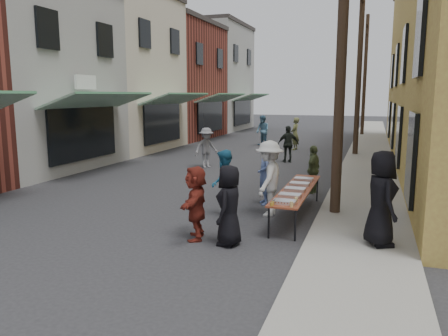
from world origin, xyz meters
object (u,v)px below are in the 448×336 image
Objects in this scene: server at (381,198)px; utility_pole_near at (342,37)px; guest_front_a at (229,205)px; guest_front_c at (224,184)px; utility_pole_mid at (359,67)px; serving_table at (297,190)px; utility_pole_far at (365,76)px; catering_tray_sausage at (284,202)px.

utility_pole_near is at bearing 3.44° from server.
guest_front_c reaches higher than guest_front_a.
guest_front_c is at bearing -101.71° from utility_pole_mid.
utility_pole_mid is 13.07m from serving_table.
server reaches higher than guest_front_a.
utility_pole_mid is 1.00× the size of utility_pole_far.
serving_table is 2.72m from guest_front_a.
guest_front_a is (-1.90, -15.01, -3.66)m from utility_pole_mid.
serving_table is at bearing 90.00° from catering_tray_sausage.
server is at bearing -42.70° from serving_table.
guest_front_a is at bearing -97.22° from utility_pole_mid.
catering_tray_sausage is at bearing -93.73° from utility_pole_mid.
guest_front_a is at bearing -122.28° from utility_pole_near.
server is at bearing 103.80° from guest_front_a.
guest_front_a is (-0.98, -0.88, 0.05)m from catering_tray_sausage.
server is (1.98, -0.17, 0.27)m from catering_tray_sausage.
utility_pole_near is at bearing 27.49° from serving_table.
guest_front_a is 0.88× the size of server.
utility_pole_near reaches higher than serving_table.
utility_pole_far is at bearing 87.98° from catering_tray_sausage.
guest_front_a is at bearing 6.08° from guest_front_c.
utility_pole_near is at bearing -90.00° from utility_pole_far.
utility_pole_near reaches higher than server.
catering_tray_sausage is (-0.92, -26.13, -3.71)m from utility_pole_far.
utility_pole_far is (0.00, 24.00, 0.00)m from utility_pole_near.
utility_pole_mid reaches higher than serving_table.
guest_front_c reaches higher than serving_table.
server is at bearing -5.05° from catering_tray_sausage.
serving_table is at bearing 91.22° from guest_front_c.
utility_pole_mid is 18.00× the size of catering_tray_sausage.
guest_front_a is at bearing -111.19° from serving_table.
serving_table is (-0.92, -0.48, -3.79)m from utility_pole_near.
catering_tray_sausage is 2.10m from guest_front_c.
utility_pole_mid is 5.19× the size of guest_front_c.
guest_front_c is (-1.78, -0.54, 0.15)m from serving_table.
utility_pole_near and utility_pole_mid have the same top height.
utility_pole_near is 4.27m from server.
utility_pole_far is 25.43m from guest_front_c.
utility_pole_mid is at bearing 152.54° from guest_front_c.
catering_tray_sausage is at bearing -92.02° from utility_pole_far.
utility_pole_near is 12.00m from utility_pole_mid.
utility_pole_mid reaches higher than guest_front_c.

